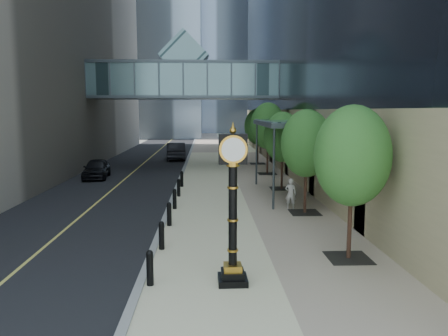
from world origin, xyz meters
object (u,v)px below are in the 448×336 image
Objects in this scene: street_clock at (233,217)px; pedestrian at (291,194)px; car_near at (97,169)px; car_far at (176,151)px.

street_clock is 9.98m from pedestrian.
car_near is 0.80× the size of car_far.
car_far is at bearing -55.48° from pedestrian.
street_clock is 2.86× the size of pedestrian.
car_far is at bearing 96.05° from street_clock.
car_near is at bearing -24.48° from pedestrian.
car_far reaches higher than car_near.
street_clock is 0.86× the size of car_far.
street_clock is 32.38m from car_far.
street_clock is at bearing 91.91° from car_far.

